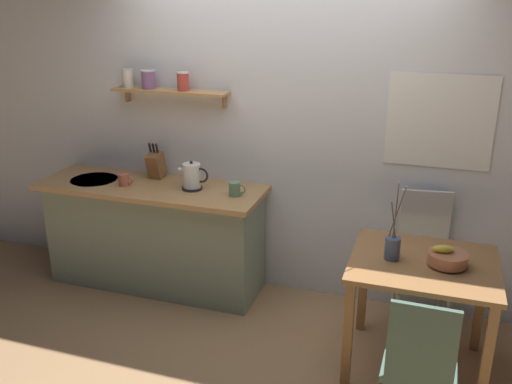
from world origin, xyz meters
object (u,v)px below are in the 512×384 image
at_px(dining_chair_near, 420,364).
at_px(fruit_bowl, 447,258).
at_px(electric_kettle, 192,177).
at_px(twig_vase, 392,247).
at_px(dining_chair_far, 423,255).
at_px(coffee_mug_spare, 235,189).
at_px(dining_table, 422,280).
at_px(knife_block, 156,164).
at_px(coffee_mug_by_sink, 124,180).

height_order(dining_chair_near, fruit_bowl, dining_chair_near).
bearing_deg(dining_chair_near, electric_kettle, 147.50).
bearing_deg(twig_vase, dining_chair_far, 72.98).
bearing_deg(dining_chair_far, dining_chair_near, -88.03).
relative_size(dining_chair_near, coffee_mug_spare, 7.02).
relative_size(dining_table, coffee_mug_spare, 6.75).
distance_m(electric_kettle, knife_block, 0.42).
relative_size(dining_table, dining_chair_far, 0.88).
xyz_separation_m(twig_vase, knife_block, (-1.96, 0.64, 0.15)).
bearing_deg(dining_chair_far, electric_kettle, -176.46).
distance_m(knife_block, coffee_mug_by_sink, 0.30).
height_order(twig_vase, coffee_mug_by_sink, twig_vase).
xyz_separation_m(fruit_bowl, electric_kettle, (-1.89, 0.48, 0.17)).
bearing_deg(fruit_bowl, coffee_mug_by_sink, 171.03).
bearing_deg(dining_chair_near, dining_table, 92.70).
bearing_deg(electric_kettle, dining_chair_far, 3.54).
relative_size(dining_table, knife_block, 2.92).
xyz_separation_m(dining_chair_far, coffee_mug_spare, (-1.39, -0.14, 0.40)).
height_order(electric_kettle, coffee_mug_spare, electric_kettle).
xyz_separation_m(dining_chair_near, electric_kettle, (-1.80, 1.15, 0.48)).
height_order(dining_chair_near, knife_block, knife_block).
xyz_separation_m(dining_chair_far, fruit_bowl, (0.14, -0.59, 0.28)).
bearing_deg(dining_table, electric_kettle, 165.18).
bearing_deg(dining_chair_near, dining_chair_far, 91.97).
distance_m(dining_table, coffee_mug_by_sink, 2.36).
bearing_deg(electric_kettle, knife_block, 158.91).
bearing_deg(coffee_mug_by_sink, electric_kettle, 9.69).
bearing_deg(coffee_mug_spare, fruit_bowl, -16.18).
bearing_deg(dining_table, coffee_mug_by_sink, 170.80).
distance_m(dining_table, dining_chair_far, 0.58).
height_order(fruit_bowl, electric_kettle, electric_kettle).
bearing_deg(dining_table, coffee_mug_spare, 162.83).
relative_size(dining_chair_near, knife_block, 3.04).
distance_m(dining_chair_far, knife_block, 2.19).
xyz_separation_m(twig_vase, coffee_mug_spare, (-1.21, 0.46, 0.09)).
xyz_separation_m(coffee_mug_by_sink, coffee_mug_spare, (0.91, 0.06, 0.01)).
height_order(dining_table, fruit_bowl, fruit_bowl).
relative_size(fruit_bowl, twig_vase, 0.48).
xyz_separation_m(fruit_bowl, coffee_mug_by_sink, (-2.44, 0.39, 0.11)).
distance_m(fruit_bowl, coffee_mug_by_sink, 2.47).
height_order(dining_chair_near, twig_vase, twig_vase).
bearing_deg(electric_kettle, twig_vase, -17.45).
distance_m(dining_chair_near, fruit_bowl, 0.74).
relative_size(electric_kettle, coffee_mug_spare, 1.86).
xyz_separation_m(dining_table, coffee_mug_by_sink, (-2.31, 0.37, 0.30)).
height_order(knife_block, coffee_mug_by_sink, knife_block).
xyz_separation_m(dining_chair_near, dining_chair_far, (-0.04, 1.25, 0.04)).
bearing_deg(dining_chair_far, knife_block, 178.88).
distance_m(dining_table, coffee_mug_spare, 1.50).
height_order(dining_chair_near, dining_chair_far, dining_chair_far).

